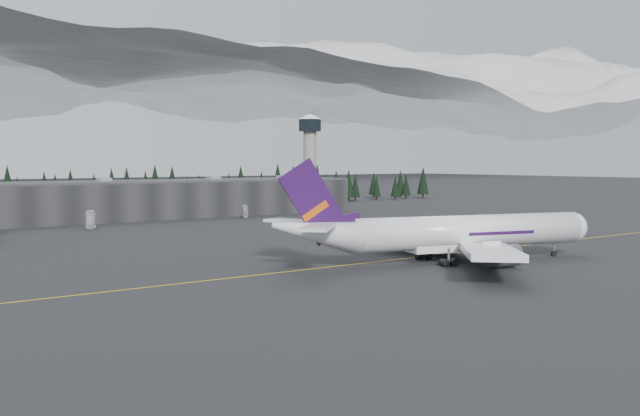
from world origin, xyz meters
TOP-DOWN VIEW (x-y plane):
  - ground at (0.00, 0.00)m, footprint 1400.00×1400.00m
  - taxiline at (0.00, -2.00)m, footprint 400.00×0.40m
  - terminal at (0.00, 125.00)m, footprint 160.00×30.00m
  - control_tower at (75.00, 128.00)m, footprint 10.00×10.00m
  - treeline at (0.00, 162.00)m, footprint 360.00×20.00m
  - jet_main at (6.55, -10.06)m, footprint 65.59×59.47m
  - gse_vehicle_a at (-25.64, 92.78)m, footprint 3.08×5.80m
  - gse_vehicle_b at (30.07, 102.56)m, footprint 5.01×3.32m

SIDE VIEW (x-z plane):
  - ground at x=0.00m, z-range 0.00..0.00m
  - taxiline at x=0.00m, z-range 0.00..0.02m
  - gse_vehicle_a at x=-25.64m, z-range 0.00..1.55m
  - gse_vehicle_b at x=30.07m, z-range 0.00..1.58m
  - jet_main at x=6.55m, z-range -4.30..15.42m
  - terminal at x=0.00m, z-range 0.00..12.60m
  - treeline at x=0.00m, z-range 0.00..15.00m
  - control_tower at x=75.00m, z-range 4.56..42.26m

